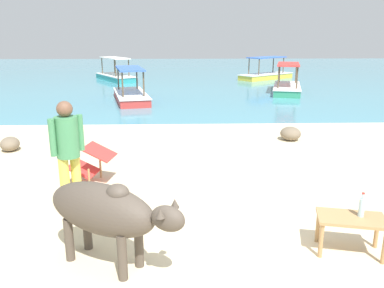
# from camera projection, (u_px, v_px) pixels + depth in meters

# --- Properties ---
(sand_beach) EXTENTS (18.00, 14.00, 0.04)m
(sand_beach) POSITION_uv_depth(u_px,v_px,m) (240.00, 254.00, 4.66)
(sand_beach) COLOR beige
(sand_beach) RESTS_ON ground
(water_surface) EXTENTS (60.00, 36.00, 0.03)m
(water_surface) POSITION_uv_depth(u_px,v_px,m) (190.00, 75.00, 25.85)
(water_surface) COLOR teal
(water_surface) RESTS_ON ground
(cow) EXTENTS (1.69, 1.23, 1.00)m
(cow) POSITION_uv_depth(u_px,v_px,m) (105.00, 210.00, 4.25)
(cow) COLOR #4C4238
(cow) RESTS_ON sand_beach
(low_bench_table) EXTENTS (0.84, 0.60, 0.45)m
(low_bench_table) POSITION_uv_depth(u_px,v_px,m) (351.00, 223.00, 4.57)
(low_bench_table) COLOR #A37A4C
(low_bench_table) RESTS_ON sand_beach
(bottle) EXTENTS (0.07, 0.07, 0.30)m
(bottle) POSITION_uv_depth(u_px,v_px,m) (362.00, 207.00, 4.54)
(bottle) COLOR #A3C6D1
(bottle) RESTS_ON low_bench_table
(deck_chair_near) EXTENTS (0.85, 0.66, 0.68)m
(deck_chair_near) POSITION_uv_depth(u_px,v_px,m) (91.00, 161.00, 6.77)
(deck_chair_near) COLOR #A37A4C
(deck_chair_near) RESTS_ON sand_beach
(person_standing) EXTENTS (0.40, 0.37, 1.62)m
(person_standing) POSITION_uv_depth(u_px,v_px,m) (68.00, 148.00, 5.54)
(person_standing) COLOR #DBC64C
(person_standing) RESTS_ON sand_beach
(shore_rock_large) EXTENTS (0.50, 0.58, 0.31)m
(shore_rock_large) POSITION_uv_depth(u_px,v_px,m) (10.00, 144.00, 8.72)
(shore_rock_large) COLOR #756651
(shore_rock_large) RESTS_ON sand_beach
(shore_rock_medium) EXTENTS (0.66, 0.67, 0.33)m
(shore_rock_medium) POSITION_uv_depth(u_px,v_px,m) (290.00, 134.00, 9.59)
(shore_rock_medium) COLOR #756651
(shore_rock_medium) RESTS_ON sand_beach
(boat_teal) EXTENTS (2.83, 3.76, 1.29)m
(boat_teal) POSITION_uv_depth(u_px,v_px,m) (115.00, 76.00, 22.51)
(boat_teal) COLOR teal
(boat_teal) RESTS_ON water_surface
(boat_red) EXTENTS (1.92, 3.83, 1.29)m
(boat_red) POSITION_uv_depth(u_px,v_px,m) (131.00, 94.00, 15.53)
(boat_red) COLOR #C63833
(boat_red) RESTS_ON water_surface
(boat_yellow) EXTENTS (3.63, 3.14, 1.29)m
(boat_yellow) POSITION_uv_depth(u_px,v_px,m) (266.00, 74.00, 23.19)
(boat_yellow) COLOR gold
(boat_yellow) RESTS_ON water_surface
(boat_green) EXTENTS (2.07, 3.85, 1.29)m
(boat_green) POSITION_uv_depth(u_px,v_px,m) (287.00, 86.00, 17.80)
(boat_green) COLOR #338E66
(boat_green) RESTS_ON water_surface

